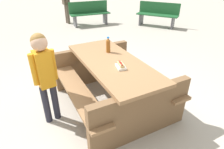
% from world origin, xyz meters
% --- Properties ---
extents(ground_plane, '(30.00, 30.00, 0.00)m').
position_xyz_m(ground_plane, '(0.00, 0.00, 0.00)').
color(ground_plane, '#ADA599').
rests_on(ground_plane, ground).
extents(picnic_table, '(1.94, 1.59, 0.75)m').
position_xyz_m(picnic_table, '(0.00, 0.00, 0.44)').
color(picnic_table, olive).
rests_on(picnic_table, ground).
extents(soda_bottle, '(0.07, 0.07, 0.25)m').
position_xyz_m(soda_bottle, '(-0.33, 0.06, 0.87)').
color(soda_bottle, brown).
rests_on(soda_bottle, picnic_table).
extents(hotdog_tray, '(0.19, 0.13, 0.08)m').
position_xyz_m(hotdog_tray, '(0.25, 0.03, 0.78)').
color(hotdog_tray, white).
rests_on(hotdog_tray, picnic_table).
extents(child_in_coat, '(0.22, 0.31, 1.27)m').
position_xyz_m(child_in_coat, '(0.05, -0.93, 0.81)').
color(child_in_coat, '#262633').
rests_on(child_in_coat, ground).
extents(park_bench_near, '(0.45, 1.51, 0.85)m').
position_xyz_m(park_bench_near, '(-4.93, 1.01, 0.45)').
color(park_bench_near, '#1E592D').
rests_on(park_bench_near, ground).
extents(park_bench_mid, '(1.39, 1.29, 0.85)m').
position_xyz_m(park_bench_mid, '(-3.80, 3.29, 0.45)').
color(park_bench_mid, '#1E592D').
rests_on(park_bench_mid, ground).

